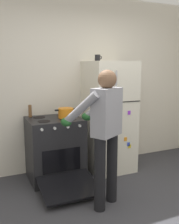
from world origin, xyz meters
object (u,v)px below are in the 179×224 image
(refrigerator, at_px, (109,117))
(red_pot, at_px, (66,113))
(stove_range, at_px, (55,149))
(pepper_mill, at_px, (30,111))
(coffee_mug, at_px, (98,58))
(person_cook, at_px, (104,126))

(refrigerator, distance_m, red_pot, 0.73)
(stove_range, xyz_separation_m, pepper_mill, (-0.30, 0.22, 0.55))
(refrigerator, xyz_separation_m, red_pot, (-0.72, -0.05, 0.12))
(coffee_mug, bearing_deg, stove_range, -174.51)
(refrigerator, relative_size, pepper_mill, 9.56)
(red_pot, bearing_deg, refrigerator, 3.93)
(stove_range, height_order, coffee_mug, coffee_mug)
(person_cook, bearing_deg, coffee_mug, 68.43)
(refrigerator, height_order, pepper_mill, refrigerator)
(person_cook, relative_size, pepper_mill, 8.97)
(red_pot, height_order, pepper_mill, pepper_mill)
(pepper_mill, bearing_deg, person_cook, -61.79)
(stove_range, bearing_deg, refrigerator, 1.13)
(refrigerator, bearing_deg, red_pot, -176.07)
(stove_range, bearing_deg, pepper_mill, 144.03)
(refrigerator, distance_m, stove_range, 0.97)
(refrigerator, height_order, red_pot, refrigerator)
(person_cook, bearing_deg, refrigerator, 58.84)
(stove_range, xyz_separation_m, person_cook, (0.31, -0.92, 0.52))
(red_pot, height_order, coffee_mug, coffee_mug)
(stove_range, bearing_deg, red_pot, -11.41)
(red_pot, relative_size, coffee_mug, 2.87)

